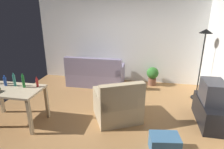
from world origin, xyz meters
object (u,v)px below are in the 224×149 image
object	(u,v)px
desk	(12,94)
tv_stand	(209,112)
storage_box	(164,144)
bottle_tall	(14,80)
couch	(95,75)
bottle_green	(23,81)
torchiere_lamp	(204,46)
potted_plant	(152,75)
armchair	(118,105)
bottle_red	(37,82)
tv	(213,92)
bottle_blue	(5,81)

from	to	relation	value
desk	tv_stand	bearing A→B (deg)	10.85
storage_box	bottle_tall	bearing A→B (deg)	171.46
couch	bottle_green	size ratio (longest dim) A/B	5.81
torchiere_lamp	storage_box	bearing A→B (deg)	-113.13
torchiere_lamp	storage_box	world-z (taller)	torchiere_lamp
potted_plant	armchair	world-z (taller)	armchair
armchair	bottle_red	bearing A→B (deg)	-15.10
desk	bottle_red	xyz separation A→B (m)	(0.46, 0.21, 0.20)
tv_stand	desk	xyz separation A→B (m)	(-3.95, -0.77, 0.41)
tv_stand	bottle_green	bearing A→B (deg)	99.78
storage_box	tv	bearing A→B (deg)	48.02
bottle_blue	bottle_tall	distance (m)	0.21
couch	tv_stand	size ratio (longest dim) A/B	1.54
torchiere_lamp	potted_plant	bearing A→B (deg)	147.53
couch	tv	distance (m)	3.32
tv_stand	bottle_red	world-z (taller)	bottle_red
couch	tv	bearing A→B (deg)	151.18
desk	armchair	distance (m)	2.17
potted_plant	torchiere_lamp	bearing A→B (deg)	-32.47
torchiere_lamp	armchair	size ratio (longest dim) A/B	1.53
tv	torchiere_lamp	bearing A→B (deg)	0.17
couch	potted_plant	distance (m)	1.76
torchiere_lamp	storage_box	xyz separation A→B (m)	(-0.96, -2.24, -1.26)
tv	desk	size ratio (longest dim) A/B	0.50
bottle_red	storage_box	bearing A→B (deg)	-11.44
storage_box	bottle_tall	world-z (taller)	bottle_tall
bottle_tall	couch	bearing A→B (deg)	63.97
tv_stand	armchair	bearing A→B (deg)	96.93
armchair	couch	bearing A→B (deg)	-87.43
bottle_tall	armchair	bearing A→B (deg)	10.48
armchair	bottle_red	distance (m)	1.73
armchair	storage_box	bearing A→B (deg)	111.37
tv	potted_plant	size ratio (longest dim) A/B	1.05
potted_plant	armchair	bearing A→B (deg)	-108.86
tv	desk	bearing A→B (deg)	100.96
couch	armchair	distance (m)	2.08
potted_plant	bottle_green	bearing A→B (deg)	-135.44
tv_stand	armchair	xyz separation A→B (m)	(-1.88, -0.23, 0.08)
tv	bottle_tall	xyz separation A→B (m)	(-3.97, -0.61, 0.19)
bottle_blue	bottle_tall	size ratio (longest dim) A/B	0.79
torchiere_lamp	bottle_tall	world-z (taller)	torchiere_lamp
potted_plant	bottle_blue	size ratio (longest dim) A/B	2.55
bottle_green	bottle_tall	bearing A→B (deg)	172.38
bottle_green	bottle_red	size ratio (longest dim) A/B	1.40
tv_stand	bottle_tall	world-z (taller)	bottle_tall
couch	bottle_green	distance (m)	2.46
tv_stand	torchiere_lamp	distance (m)	1.66
couch	potted_plant	xyz separation A→B (m)	(1.74, 0.31, 0.02)
couch	armchair	bearing A→B (deg)	118.99
bottle_green	tv_stand	bearing A→B (deg)	9.78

